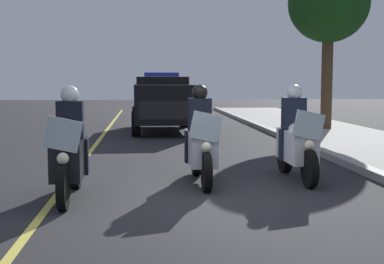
# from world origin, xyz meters

# --- Properties ---
(ground_plane) EXTENTS (80.00, 80.00, 0.00)m
(ground_plane) POSITION_xyz_m (0.00, 0.00, 0.00)
(ground_plane) COLOR #28282B
(lane_stripe_center) EXTENTS (48.00, 0.12, 0.01)m
(lane_stripe_center) POSITION_xyz_m (0.00, -2.20, 0.00)
(lane_stripe_center) COLOR #E0D14C
(lane_stripe_center) RESTS_ON ground
(police_motorcycle_lead_left) EXTENTS (2.14, 0.57, 1.72)m
(police_motorcycle_lead_left) POSITION_xyz_m (-0.42, -1.96, 0.70)
(police_motorcycle_lead_left) COLOR black
(police_motorcycle_lead_left) RESTS_ON ground
(police_motorcycle_lead_right) EXTENTS (2.14, 0.57, 1.72)m
(police_motorcycle_lead_right) POSITION_xyz_m (-1.46, 0.16, 0.70)
(police_motorcycle_lead_right) COLOR black
(police_motorcycle_lead_right) RESTS_ON ground
(police_motorcycle_trailing) EXTENTS (2.14, 0.57, 1.72)m
(police_motorcycle_trailing) POSITION_xyz_m (-1.60, 1.91, 0.70)
(police_motorcycle_trailing) COLOR black
(police_motorcycle_trailing) RESTS_ON ground
(police_suv) EXTENTS (4.94, 2.14, 2.05)m
(police_suv) POSITION_xyz_m (-10.83, -0.24, 1.07)
(police_suv) COLOR black
(police_suv) RESTS_ON ground
(tree_far_back) EXTENTS (2.77, 2.77, 5.68)m
(tree_far_back) POSITION_xyz_m (-10.32, 5.49, 4.37)
(tree_far_back) COLOR #4C3823
(tree_far_back) RESTS_ON sidewalk_strip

